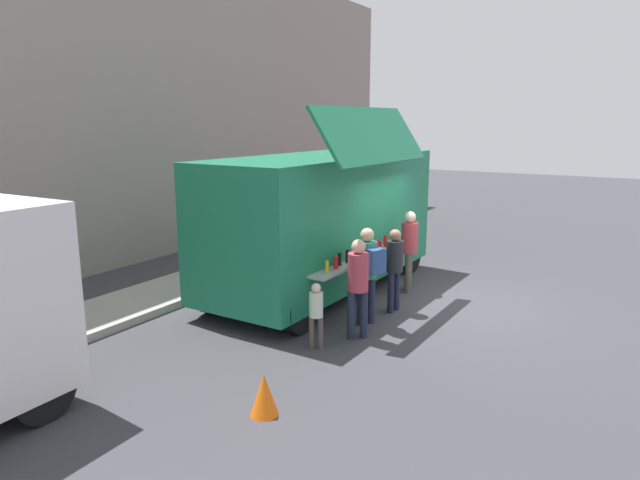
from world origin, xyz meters
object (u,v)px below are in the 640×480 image
food_truck_main (324,218)px  customer_front_ordering (394,263)px  trash_bin (332,225)px  child_near_queue (316,310)px  customer_rear_waiting (358,280)px  customer_mid_with_backpack (368,266)px  customer_extra_browsing (409,244)px  traffic_cone_orange (264,394)px

food_truck_main → customer_front_ordering: (-0.51, -1.86, -0.63)m
trash_bin → child_near_queue: child_near_queue is taller
food_truck_main → child_near_queue: food_truck_main is taller
trash_bin → customer_rear_waiting: customer_rear_waiting is taller
customer_front_ordering → customer_mid_with_backpack: bearing=91.1°
customer_front_ordering → customer_extra_browsing: size_ratio=0.92×
traffic_cone_orange → customer_rear_waiting: (2.87, 0.17, 0.75)m
food_truck_main → traffic_cone_orange: size_ratio=11.33×
customer_front_ordering → child_near_queue: bearing=89.8°
food_truck_main → customer_extra_browsing: food_truck_main is taller
food_truck_main → customer_mid_with_backpack: 2.32m
customer_front_ordering → trash_bin: bearing=-41.9°
food_truck_main → trash_bin: 5.12m
food_truck_main → customer_rear_waiting: food_truck_main is taller
customer_mid_with_backpack → customer_extra_browsing: customer_mid_with_backpack is taller
traffic_cone_orange → child_near_queue: (2.14, 0.54, 0.38)m
traffic_cone_orange → customer_rear_waiting: bearing=3.3°
customer_front_ordering → child_near_queue: customer_front_ordering is taller
customer_mid_with_backpack → customer_extra_browsing: (2.28, 0.14, -0.04)m
child_near_queue → trash_bin: bearing=-0.8°
trash_bin → customer_front_ordering: bearing=-139.8°
customer_front_ordering → customer_mid_with_backpack: size_ratio=0.91×
food_truck_main → customer_mid_with_backpack: bearing=-127.9°
food_truck_main → customer_front_ordering: food_truck_main is taller
customer_rear_waiting → customer_extra_browsing: customer_extra_browsing is taller
food_truck_main → customer_extra_browsing: (0.85, -1.61, -0.55)m
customer_front_ordering → customer_rear_waiting: size_ratio=0.94×
food_truck_main → customer_rear_waiting: 2.89m
customer_mid_with_backpack → child_near_queue: bearing=107.3°
food_truck_main → customer_front_ordering: 2.03m
customer_front_ordering → food_truck_main: bearing=-7.4°
customer_front_ordering → child_near_queue: 2.37m
traffic_cone_orange → child_near_queue: 2.24m
traffic_cone_orange → food_truck_main: bearing=22.5°
food_truck_main → customer_rear_waiting: bearing=-136.6°
food_truck_main → customer_extra_browsing: 1.90m
customer_front_ordering → child_near_queue: (-2.33, 0.33, -0.31)m
traffic_cone_orange → customer_front_ordering: customer_front_ordering is taller
customer_front_ordering → child_near_queue: size_ratio=1.47×
customer_mid_with_backpack → customer_rear_waiting: size_ratio=1.03×
food_truck_main → customer_mid_with_backpack: (-1.43, -1.75, -0.51)m
customer_rear_waiting → trash_bin: bearing=-12.0°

